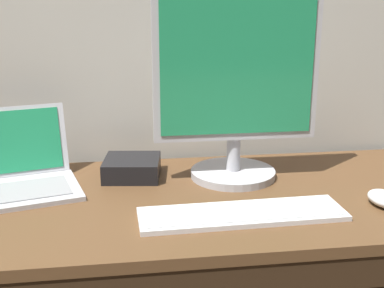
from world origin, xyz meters
The scene contains 6 objects.
desk centered at (0.00, -0.01, 0.53)m, with size 1.61×0.64×0.78m.
laptop_silver centered at (-0.38, 0.11, 0.82)m, with size 0.39×0.35×0.20m.
external_monitor centered at (0.23, 0.11, 1.03)m, with size 0.45×0.24×0.52m.
wired_keyboard centered at (0.19, -0.14, 0.79)m, with size 0.49×0.15×0.01m.
computer_mouse centered at (0.55, -0.13, 0.80)m, with size 0.07×0.10×0.04m, color white.
external_drive_box centered at (-0.06, 0.17, 0.81)m, with size 0.16×0.15×0.05m, color black.
Camera 1 is at (-0.08, -1.20, 1.27)m, focal length 47.21 mm.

